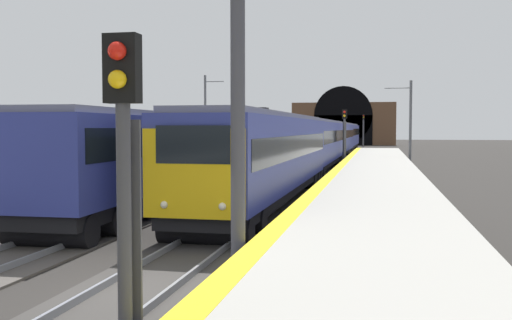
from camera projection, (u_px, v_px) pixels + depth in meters
ground_plane at (137, 294)px, 11.61m from camera, size 320.00×320.00×0.00m
platform_right at (367, 279)px, 10.68m from camera, size 112.00×4.54×1.04m
platform_right_edge_strip at (258, 246)px, 11.06m from camera, size 112.00×0.50×0.01m
track_main_line at (137, 292)px, 11.61m from camera, size 160.00×2.75×0.21m
train_main_approaching at (327, 140)px, 53.92m from camera, size 79.23×3.05×3.85m
train_adjacent_platform at (222, 146)px, 34.15m from camera, size 39.01×3.11×4.75m
railway_signal_near at (124, 192)px, 6.52m from camera, size 0.39×0.38×4.27m
railway_signal_mid at (344, 134)px, 47.54m from camera, size 0.39×0.38×4.73m
railway_signal_far at (363, 128)px, 104.34m from camera, size 0.39×0.38×5.64m
overhead_signal_gantry at (42, 17)px, 12.05m from camera, size 0.70×8.48×7.32m
tunnel_portal at (343, 124)px, 113.80m from camera, size 2.94×19.68×11.20m
catenary_mast_near at (206, 118)px, 55.55m from camera, size 0.22×1.91×8.17m
catenary_mast_far at (410, 123)px, 48.44m from camera, size 0.22×2.21×7.12m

